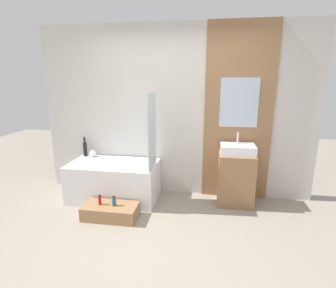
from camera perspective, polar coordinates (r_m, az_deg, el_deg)
name	(u,v)px	position (r m, az deg, el deg)	size (l,w,h in m)	color
ground_plane	(155,251)	(3.07, -2.88, -22.23)	(12.00, 12.00, 0.00)	gray
wall_tiled_back	(175,113)	(4.06, 1.50, 6.85)	(4.20, 0.06, 2.60)	beige
wall_wood_accent	(238,114)	(3.99, 15.05, 6.39)	(0.99, 0.04, 2.60)	#8E6642
bathtub	(114,181)	(4.14, -11.63, -7.81)	(1.32, 0.72, 0.57)	white
glass_shower_screen	(152,131)	(3.63, -3.51, 2.79)	(0.01, 0.47, 1.06)	silver
wooden_step_bench	(111,211)	(3.69, -12.38, -14.12)	(0.72, 0.37, 0.18)	#997047
vanity_cabinet	(236,179)	(3.99, 14.53, -7.36)	(0.51, 0.44, 0.77)	#8E6642
sink	(238,149)	(3.85, 14.94, -1.14)	(0.48, 0.34, 0.30)	white
vase_tall_dark	(85,148)	(4.48, -17.60, -0.90)	(0.06, 0.06, 0.32)	black
vase_round_light	(93,154)	(4.42, -16.05, -2.01)	(0.11, 0.11, 0.11)	white
bottle_soap_primary	(100,200)	(3.67, -14.63, -11.73)	(0.04, 0.04, 0.14)	#B21928
bottle_soap_secondary	(114,201)	(3.60, -11.69, -12.12)	(0.06, 0.06, 0.13)	#2D567A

